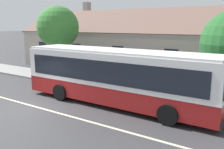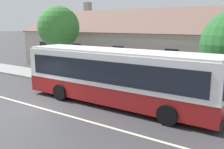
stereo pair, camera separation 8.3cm
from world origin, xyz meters
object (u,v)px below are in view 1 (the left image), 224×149
(transit_bus, at_px, (116,76))
(bench_by_building, at_px, (68,76))
(bike_rack, at_px, (51,70))
(bench_down_street, at_px, (119,83))
(street_tree_secondary, at_px, (58,28))

(transit_bus, height_order, bench_by_building, transit_bus)
(transit_bus, height_order, bike_rack, transit_bus)
(transit_bus, xyz_separation_m, bench_by_building, (-6.17, 2.44, -1.13))
(bench_down_street, relative_size, street_tree_secondary, 0.27)
(transit_bus, height_order, bench_down_street, transit_bus)
(transit_bus, bearing_deg, bench_by_building, 158.37)
(transit_bus, relative_size, street_tree_secondary, 1.93)
(bench_down_street, distance_m, bike_rack, 7.25)
(bench_down_street, height_order, street_tree_secondary, street_tree_secondary)
(bench_by_building, relative_size, street_tree_secondary, 0.25)
(street_tree_secondary, xyz_separation_m, bike_rack, (-0.17, -0.90, -3.50))
(transit_bus, relative_size, bike_rack, 10.16)
(street_tree_secondary, bearing_deg, bench_by_building, -31.40)
(bench_by_building, bearing_deg, bench_down_street, 2.25)
(transit_bus, distance_m, bike_rack, 9.32)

